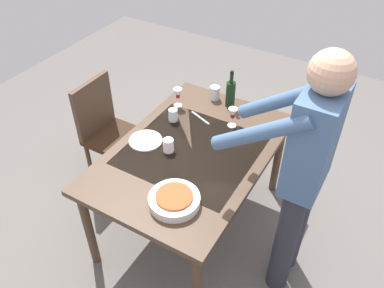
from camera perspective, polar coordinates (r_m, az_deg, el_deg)
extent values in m
plane|color=#66605B|center=(3.19, 0.00, -10.96)|extent=(6.00, 6.00, 0.00)
cube|color=#4C3828|center=(2.67, 0.00, -1.15)|extent=(1.45, 0.97, 0.04)
cube|color=#B2B7C1|center=(2.66, 0.00, -0.86)|extent=(0.79, 0.82, 0.00)
cylinder|color=#4C3828|center=(3.50, -0.45, 2.59)|extent=(0.06, 0.06, 0.70)
cylinder|color=#4C3828|center=(2.78, -14.62, -11.71)|extent=(0.06, 0.06, 0.70)
cylinder|color=#4C3828|center=(3.25, 12.21, -1.95)|extent=(0.06, 0.06, 0.70)
cylinder|color=#4C3828|center=(2.46, 0.68, -19.81)|extent=(0.06, 0.06, 0.70)
cube|color=#352114|center=(3.28, -10.98, 0.90)|extent=(0.40, 0.40, 0.04)
cube|color=#4C3828|center=(3.24, -13.98, 5.27)|extent=(0.40, 0.04, 0.45)
cylinder|color=#4C3828|center=(3.60, -10.95, 0.44)|extent=(0.04, 0.04, 0.43)
cylinder|color=#4C3828|center=(3.43, -14.49, -2.68)|extent=(0.04, 0.04, 0.43)
cylinder|color=#4C3828|center=(3.43, -6.55, -1.38)|extent=(0.04, 0.04, 0.43)
cylinder|color=#4C3828|center=(3.24, -10.03, -4.79)|extent=(0.04, 0.04, 0.43)
cylinder|color=#2D2D38|center=(2.58, 13.28, -13.58)|extent=(0.14, 0.14, 0.88)
cylinder|color=#2D2D38|center=(2.71, 14.74, -10.55)|extent=(0.14, 0.14, 0.88)
cube|color=#47668E|center=(2.13, 17.13, 0.43)|extent=(0.36, 0.20, 0.60)
sphere|color=tan|center=(1.91, 19.42, 9.69)|extent=(0.22, 0.22, 0.22)
cylinder|color=#47668E|center=(2.00, 9.70, 1.58)|extent=(0.08, 0.52, 0.40)
cylinder|color=#47668E|center=(2.27, 13.06, 6.19)|extent=(0.08, 0.52, 0.40)
cylinder|color=black|center=(3.03, 5.55, 7.13)|extent=(0.07, 0.07, 0.20)
cylinder|color=black|center=(2.96, 5.72, 9.41)|extent=(0.03, 0.03, 0.08)
cylinder|color=black|center=(2.94, 5.78, 10.21)|extent=(0.03, 0.03, 0.02)
cylinder|color=white|center=(3.07, -2.01, 5.57)|extent=(0.06, 0.06, 0.01)
cylinder|color=white|center=(3.05, -2.02, 6.16)|extent=(0.01, 0.01, 0.07)
cone|color=white|center=(3.01, -2.05, 7.31)|extent=(0.07, 0.07, 0.07)
cylinder|color=maroon|center=(3.02, -2.04, 6.95)|extent=(0.03, 0.03, 0.03)
cylinder|color=white|center=(2.87, 5.75, 2.66)|extent=(0.06, 0.06, 0.01)
cylinder|color=white|center=(2.85, 5.79, 3.27)|extent=(0.01, 0.01, 0.07)
cone|color=white|center=(2.81, 5.89, 4.45)|extent=(0.07, 0.07, 0.07)
cylinder|color=maroon|center=(2.82, 5.86, 4.08)|extent=(0.03, 0.03, 0.03)
cylinder|color=silver|center=(2.62, -3.41, -0.18)|extent=(0.07, 0.07, 0.09)
cylinder|color=silver|center=(2.89, -2.75, 4.19)|extent=(0.07, 0.07, 0.09)
cylinder|color=silver|center=(3.13, 3.28, 7.36)|extent=(0.08, 0.08, 0.11)
cylinder|color=white|center=(2.30, -2.55, -8.08)|extent=(0.30, 0.30, 0.05)
cylinder|color=#C6562D|center=(2.28, -2.57, -7.70)|extent=(0.22, 0.22, 0.03)
cylinder|color=white|center=(2.74, -6.68, 0.50)|extent=(0.23, 0.23, 0.01)
cube|color=silver|center=(2.94, 1.21, 3.80)|extent=(0.09, 0.19, 0.00)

